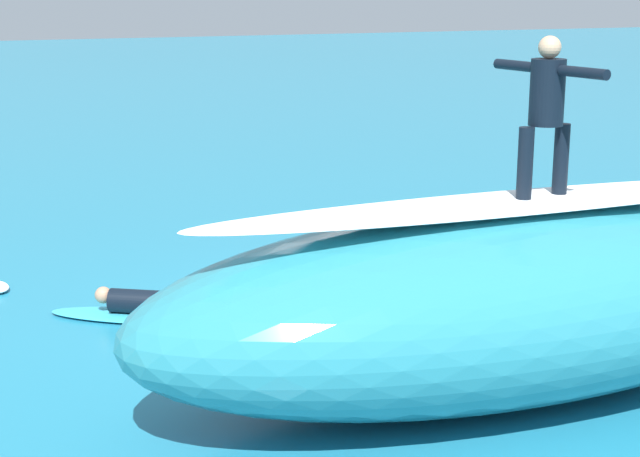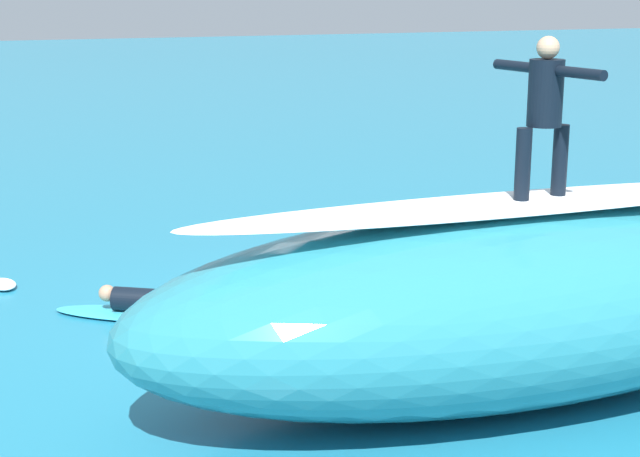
# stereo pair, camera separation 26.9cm
# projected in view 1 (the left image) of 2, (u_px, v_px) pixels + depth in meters

# --- Properties ---
(ground_plane) EXTENTS (120.00, 120.00, 0.00)m
(ground_plane) POSITION_uv_depth(u_px,v_px,m) (340.00, 318.00, 11.47)
(ground_plane) COLOR teal
(wave_crest) EXTENTS (7.49, 2.88, 1.81)m
(wave_crest) POSITION_uv_depth(u_px,v_px,m) (510.00, 301.00, 9.22)
(wave_crest) COLOR teal
(wave_crest) RESTS_ON ground_plane
(wave_foam_lip) EXTENTS (6.33, 1.10, 0.08)m
(wave_foam_lip) POSITION_uv_depth(u_px,v_px,m) (514.00, 203.00, 8.99)
(wave_foam_lip) COLOR white
(wave_foam_lip) RESTS_ON wave_crest
(surfboard_riding) EXTENTS (2.29, 0.85, 0.08)m
(surfboard_riding) POSITION_uv_depth(u_px,v_px,m) (541.00, 201.00, 9.09)
(surfboard_riding) COLOR #EAE5C6
(surfboard_riding) RESTS_ON wave_crest
(surfer_riding) EXTENTS (0.58, 1.39, 1.47)m
(surfer_riding) POSITION_uv_depth(u_px,v_px,m) (547.00, 104.00, 8.87)
(surfer_riding) COLOR black
(surfer_riding) RESTS_ON surfboard_riding
(surfboard_paddling) EXTENTS (2.23, 1.67, 0.07)m
(surfboard_paddling) POSITION_uv_depth(u_px,v_px,m) (144.00, 316.00, 11.42)
(surfboard_paddling) COLOR #33B2D1
(surfboard_paddling) RESTS_ON ground_plane
(surfer_paddling) EXTENTS (1.49, 1.04, 0.30)m
(surfer_paddling) POSITION_uv_depth(u_px,v_px,m) (154.00, 303.00, 11.37)
(surfer_paddling) COLOR black
(surfer_paddling) RESTS_ON surfboard_paddling
(foam_patch_mid) EXTENTS (0.64, 0.74, 0.10)m
(foam_patch_mid) POSITION_uv_depth(u_px,v_px,m) (442.00, 265.00, 13.42)
(foam_patch_mid) COLOR white
(foam_patch_mid) RESTS_ON ground_plane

